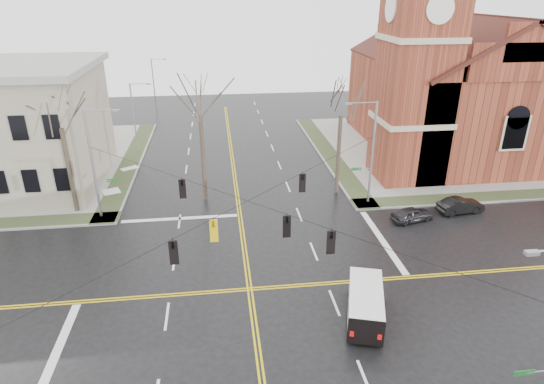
{
  "coord_description": "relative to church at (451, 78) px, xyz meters",
  "views": [
    {
      "loc": [
        -1.57,
        -23.84,
        17.34
      ],
      "look_at": [
        2.18,
        6.0,
        4.0
      ],
      "focal_mm": 30.0,
      "sensor_mm": 36.0,
      "label": 1
    }
  ],
  "objects": [
    {
      "name": "streetlight_north_b",
      "position": [
        -35.42,
        23.22,
        -3.97
      ],
      "size": [
        2.3,
        0.2,
        8.0
      ],
      "color": "gray",
      "rests_on": "ground"
    },
    {
      "name": "tree_nw_near",
      "position": [
        -27.65,
        -10.57,
        -0.12
      ],
      "size": [
        4.0,
        4.0,
        11.48
      ],
      "color": "#3B3026",
      "rests_on": "ground"
    },
    {
      "name": "span_wires",
      "position": [
        -24.76,
        -24.78,
        -2.23
      ],
      "size": [
        23.02,
        23.02,
        0.03
      ],
      "color": "black",
      "rests_on": "ground"
    },
    {
      "name": "tree_nw_far",
      "position": [
        -38.56,
        -11.91,
        -0.57
      ],
      "size": [
        4.0,
        4.0,
        10.85
      ],
      "color": "#3B3026",
      "rests_on": "ground"
    },
    {
      "name": "ground",
      "position": [
        -24.76,
        -24.78,
        -8.43
      ],
      "size": [
        120.0,
        120.0,
        0.0
      ],
      "primitive_type": "plane",
      "color": "black",
      "rests_on": "ground"
    },
    {
      "name": "road_markings",
      "position": [
        -24.76,
        -24.78,
        -8.43
      ],
      "size": [
        100.0,
        100.0,
        0.01
      ],
      "color": "gold",
      "rests_on": "ground"
    },
    {
      "name": "traffic_signals",
      "position": [
        -24.76,
        -25.45,
        -2.98
      ],
      "size": [
        8.21,
        8.26,
        1.3
      ],
      "color": "black",
      "rests_on": "ground"
    },
    {
      "name": "tree_ne",
      "position": [
        -15.49,
        -10.68,
        -0.59
      ],
      "size": [
        4.0,
        4.0,
        10.83
      ],
      "color": "#3B3026",
      "rests_on": "ground"
    },
    {
      "name": "church",
      "position": [
        0.0,
        0.0,
        0.0
      ],
      "size": [
        24.28,
        27.48,
        27.5
      ],
      "color": "maroon",
      "rests_on": "ground"
    },
    {
      "name": "sidewalks",
      "position": [
        -24.76,
        -24.78,
        -8.36
      ],
      "size": [
        80.0,
        80.0,
        0.17
      ],
      "color": "gray",
      "rests_on": "ground"
    },
    {
      "name": "signal_pole_ne",
      "position": [
        -13.44,
        -13.28,
        -3.48
      ],
      "size": [
        2.75,
        0.22,
        9.0
      ],
      "color": "gray",
      "rests_on": "ground"
    },
    {
      "name": "parked_car_a",
      "position": [
        -10.8,
        -17.07,
        -7.83
      ],
      "size": [
        3.77,
        2.22,
        1.2
      ],
      "primitive_type": "imported",
      "rotation": [
        0.0,
        0.0,
        1.81
      ],
      "color": "black",
      "rests_on": "ground"
    },
    {
      "name": "signal_pole_nw",
      "position": [
        -36.09,
        -13.28,
        -3.48
      ],
      "size": [
        2.75,
        0.22,
        9.0
      ],
      "color": "gray",
      "rests_on": "ground"
    },
    {
      "name": "streetlight_north_a",
      "position": [
        -35.42,
        3.22,
        -3.97
      ],
      "size": [
        2.3,
        0.2,
        8.0
      ],
      "color": "gray",
      "rests_on": "ground"
    },
    {
      "name": "cargo_van",
      "position": [
        -18.38,
        -28.24,
        -7.32
      ],
      "size": [
        3.28,
        5.26,
        1.88
      ],
      "rotation": [
        0.0,
        0.0,
        -0.3
      ],
      "color": "white",
      "rests_on": "ground"
    },
    {
      "name": "parked_car_b",
      "position": [
        -6.09,
        -16.1,
        -7.77
      ],
      "size": [
        4.16,
        1.96,
        1.32
      ],
      "primitive_type": "imported",
      "rotation": [
        0.0,
        0.0,
        1.72
      ],
      "color": "black",
      "rests_on": "ground"
    }
  ]
}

